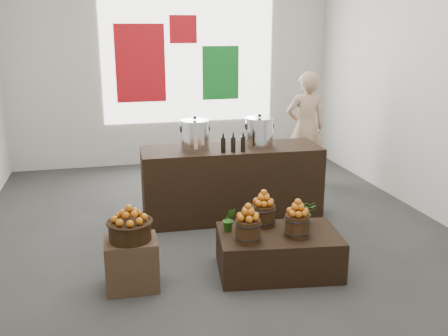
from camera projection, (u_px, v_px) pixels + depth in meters
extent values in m
plane|color=#333330|center=(215.00, 230.00, 6.47)|extent=(7.00, 7.00, 0.00)
cube|color=#BCB9AD|center=(173.00, 57.00, 9.20)|extent=(6.00, 0.04, 4.00)
cube|color=white|center=(189.00, 57.00, 9.25)|extent=(3.20, 0.02, 2.40)
cube|color=#B40D15|center=(140.00, 63.00, 9.06)|extent=(0.90, 0.04, 1.40)
cube|color=#117121|center=(221.00, 73.00, 9.46)|extent=(0.70, 0.04, 1.00)
cube|color=#B40D15|center=(183.00, 29.00, 9.08)|extent=(0.50, 0.04, 0.50)
cube|color=#4D3824|center=(132.00, 263.00, 4.98)|extent=(0.52, 0.43, 0.52)
cylinder|color=black|center=(130.00, 231.00, 4.88)|extent=(0.41, 0.41, 0.19)
cube|color=black|center=(278.00, 252.00, 5.33)|extent=(1.36, 0.94, 0.44)
cylinder|color=#3D2310|center=(248.00, 231.00, 5.03)|extent=(0.25, 0.25, 0.23)
cylinder|color=#3D2310|center=(297.00, 226.00, 5.16)|extent=(0.25, 0.25, 0.23)
cylinder|color=#3D2310|center=(263.00, 215.00, 5.44)|extent=(0.25, 0.25, 0.23)
imported|color=#235D13|center=(304.00, 212.00, 5.47)|extent=(0.29, 0.26, 0.28)
imported|color=#235D13|center=(229.00, 219.00, 5.28)|extent=(0.16, 0.13, 0.27)
cube|color=black|center=(231.00, 183.00, 6.80)|extent=(2.42, 0.84, 0.98)
cylinder|color=silver|center=(195.00, 136.00, 6.52)|extent=(0.37, 0.37, 0.37)
cylinder|color=silver|center=(259.00, 133.00, 6.69)|extent=(0.37, 0.37, 0.37)
imported|color=tan|center=(305.00, 128.00, 8.26)|extent=(0.69, 0.46, 1.85)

